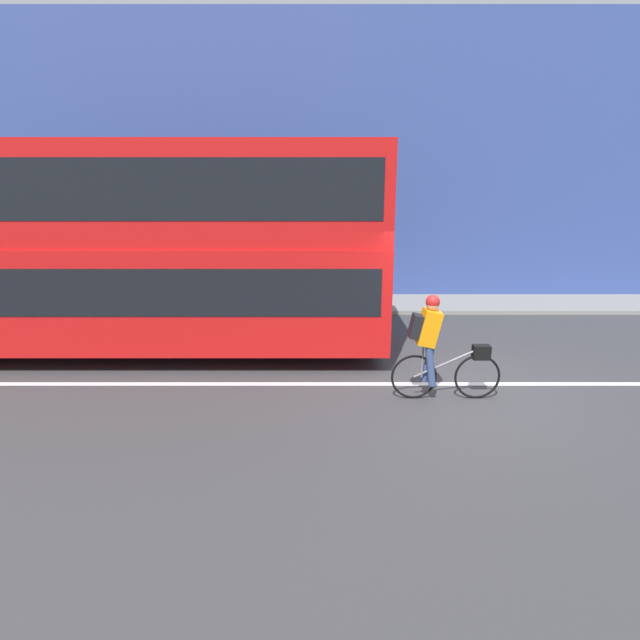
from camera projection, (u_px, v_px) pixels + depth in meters
name	position (u px, v px, depth m)	size (l,w,h in m)	color
ground_plane	(457.00, 387.00, 8.29)	(80.00, 80.00, 0.00)	#38383A
road_center_line	(455.00, 384.00, 8.40)	(50.00, 0.14, 0.01)	silver
sidewalk_curb	(399.00, 304.00, 14.17)	(60.00, 2.21, 0.10)	gray
building_facade	(398.00, 161.00, 14.40)	(60.00, 0.30, 7.97)	#33478C
bus	(133.00, 243.00, 9.47)	(9.49, 2.52, 3.98)	black
cyclist_on_bike	(434.00, 344.00, 7.60)	(1.70, 0.32, 1.66)	black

